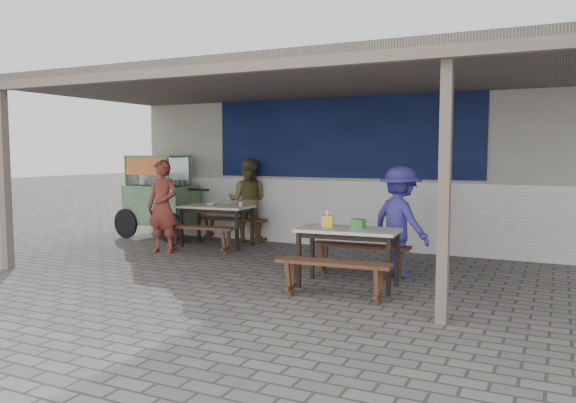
# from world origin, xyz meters

# --- Properties ---
(ground) EXTENTS (60.00, 60.00, 0.00)m
(ground) POSITION_xyz_m (0.00, 0.00, 0.00)
(ground) COLOR #5E5A55
(ground) RESTS_ON ground
(back_wall) EXTENTS (9.00, 1.28, 3.50)m
(back_wall) POSITION_xyz_m (-0.00, 3.58, 1.72)
(back_wall) COLOR #B1AB9F
(back_wall) RESTS_ON ground
(warung_roof) EXTENTS (9.00, 4.21, 2.81)m
(warung_roof) POSITION_xyz_m (0.02, 0.90, 2.71)
(warung_roof) COLOR #625A54
(warung_roof) RESTS_ON ground
(table_left) EXTENTS (1.29, 0.81, 0.75)m
(table_left) POSITION_xyz_m (-2.21, 1.99, 0.67)
(table_left) COLOR silver
(table_left) RESTS_ON ground
(bench_left_street) EXTENTS (1.36, 0.37, 0.45)m
(bench_left_street) POSITION_xyz_m (-2.16, 1.37, 0.33)
(bench_left_street) COLOR brown
(bench_left_street) RESTS_ON ground
(bench_left_wall) EXTENTS (1.36, 0.37, 0.45)m
(bench_left_wall) POSITION_xyz_m (-2.25, 2.62, 0.33)
(bench_left_wall) COLOR brown
(bench_left_wall) RESTS_ON ground
(table_right) EXTENTS (1.31, 0.74, 0.75)m
(table_right) POSITION_xyz_m (0.99, 0.12, 0.67)
(table_right) COLOR silver
(table_right) RESTS_ON ground
(bench_right_street) EXTENTS (1.38, 0.38, 0.45)m
(bench_right_street) POSITION_xyz_m (1.04, -0.52, 0.33)
(bench_right_street) COLOR brown
(bench_right_street) RESTS_ON ground
(bench_right_wall) EXTENTS (1.38, 0.38, 0.45)m
(bench_right_wall) POSITION_xyz_m (0.94, 0.76, 0.33)
(bench_right_wall) COLOR brown
(bench_right_wall) RESTS_ON ground
(vendor_cart) EXTENTS (2.10, 0.90, 1.65)m
(vendor_cart) POSITION_xyz_m (-3.82, 2.39, 0.90)
(vendor_cart) COLOR #80A66F
(vendor_cart) RESTS_ON ground
(patron_street_side) EXTENTS (0.60, 0.41, 1.59)m
(patron_street_side) POSITION_xyz_m (-2.68, 1.06, 0.79)
(patron_street_side) COLOR brown
(patron_street_side) RESTS_ON ground
(patron_wall_side) EXTENTS (0.90, 0.78, 1.58)m
(patron_wall_side) POSITION_xyz_m (-2.00, 2.75, 0.79)
(patron_wall_side) COLOR brown
(patron_wall_side) RESTS_ON ground
(patron_right_table) EXTENTS (1.14, 1.00, 1.53)m
(patron_right_table) POSITION_xyz_m (1.42, 1.01, 0.76)
(patron_right_table) COLOR #393491
(patron_right_table) RESTS_ON ground
(tissue_box) EXTENTS (0.18, 0.18, 0.14)m
(tissue_box) POSITION_xyz_m (0.65, 0.23, 0.82)
(tissue_box) COLOR yellow
(tissue_box) RESTS_ON table_right
(donation_box) EXTENTS (0.20, 0.16, 0.12)m
(donation_box) POSITION_xyz_m (1.09, 0.19, 0.81)
(donation_box) COLOR #367936
(donation_box) RESTS_ON table_right
(condiment_jar) EXTENTS (0.07, 0.07, 0.08)m
(condiment_jar) POSITION_xyz_m (-1.77, 2.11, 0.79)
(condiment_jar) COLOR beige
(condiment_jar) RESTS_ON table_left
(condiment_bowl) EXTENTS (0.20, 0.20, 0.05)m
(condiment_bowl) POSITION_xyz_m (-2.34, 2.02, 0.77)
(condiment_bowl) COLOR silver
(condiment_bowl) RESTS_ON table_left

